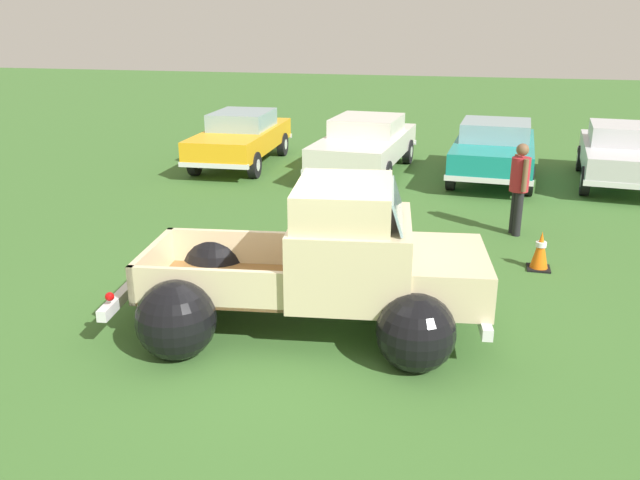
{
  "coord_description": "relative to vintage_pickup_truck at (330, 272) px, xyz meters",
  "views": [
    {
      "loc": [
        2.08,
        -7.35,
        3.79
      ],
      "look_at": [
        0.0,
        1.06,
        0.82
      ],
      "focal_mm": 36.17,
      "sensor_mm": 36.0,
      "label": 1
    }
  ],
  "objects": [
    {
      "name": "show_car_2",
      "position": [
        2.09,
        8.93,
        0.03
      ],
      "size": [
        2.14,
        4.28,
        1.43
      ],
      "rotation": [
        0.0,
        0.0,
        -1.63
      ],
      "color": "black",
      "rests_on": "ground"
    },
    {
      "name": "show_car_3",
      "position": [
        5.1,
        9.12,
        0.02
      ],
      "size": [
        2.27,
        4.34,
        1.43
      ],
      "rotation": [
        0.0,
        0.0,
        -1.66
      ],
      "color": "black",
      "rests_on": "ground"
    },
    {
      "name": "ground_plane",
      "position": [
        -0.38,
        -0.05,
        -0.76
      ],
      "size": [
        80.0,
        80.0,
        0.0
      ],
      "primitive_type": "plane",
      "color": "#3D6B2D"
    },
    {
      "name": "spectator_0",
      "position": [
        2.48,
        4.53,
        0.21
      ],
      "size": [
        0.43,
        0.53,
        1.7
      ],
      "rotation": [
        0.0,
        0.0,
        3.47
      ],
      "color": "black",
      "rests_on": "ground"
    },
    {
      "name": "vintage_pickup_truck",
      "position": [
        0.0,
        0.0,
        0.0
      ],
      "size": [
        4.82,
        3.23,
        1.96
      ],
      "rotation": [
        0.0,
        0.0,
        0.13
      ],
      "color": "black",
      "rests_on": "ground"
    },
    {
      "name": "show_car_0",
      "position": [
        -4.59,
        9.09,
        0.02
      ],
      "size": [
        2.0,
        4.64,
        1.43
      ],
      "rotation": [
        0.0,
        0.0,
        -1.52
      ],
      "color": "black",
      "rests_on": "ground"
    },
    {
      "name": "lane_cone_0",
      "position": [
        2.79,
        2.78,
        -0.45
      ],
      "size": [
        0.36,
        0.36,
        0.63
      ],
      "color": "black",
      "rests_on": "ground"
    },
    {
      "name": "show_car_1",
      "position": [
        -1.13,
        8.93,
        0.03
      ],
      "size": [
        2.21,
        4.73,
        1.43
      ],
      "rotation": [
        0.0,
        0.0,
        -1.64
      ],
      "color": "black",
      "rests_on": "ground"
    }
  ]
}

